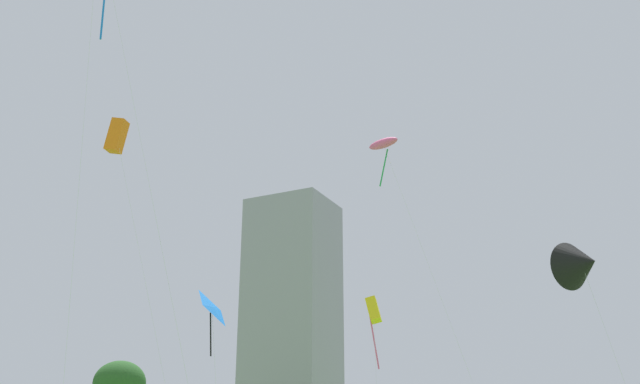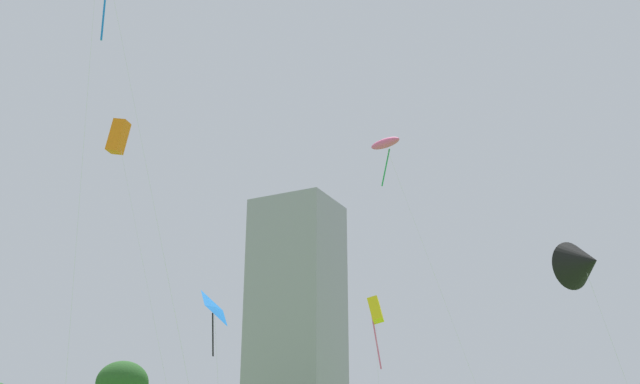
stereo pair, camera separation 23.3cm
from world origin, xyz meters
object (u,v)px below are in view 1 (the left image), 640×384
(kite_flying_3, at_px, (383,144))
(kite_flying_4, at_px, (373,311))
(kite_flying_6, at_px, (582,264))
(kite_flying_7, at_px, (117,136))
(kite_flying_1, at_px, (212,310))
(distant_highrise_0, at_px, (292,324))
(park_tree_0, at_px, (119,384))

(kite_flying_3, bearing_deg, kite_flying_4, 161.36)
(kite_flying_6, xyz_separation_m, kite_flying_7, (-25.68, -3.66, 8.06))
(kite_flying_3, distance_m, kite_flying_4, 12.35)
(kite_flying_3, height_order, kite_flying_4, kite_flying_3)
(kite_flying_1, height_order, kite_flying_6, kite_flying_6)
(kite_flying_3, xyz_separation_m, kite_flying_4, (-1.10, 0.37, -12.29))
(kite_flying_7, distance_m, distant_highrise_0, 117.06)
(kite_flying_7, xyz_separation_m, park_tree_0, (-3.87, 11.21, -13.11))
(kite_flying_3, distance_m, park_tree_0, 25.10)
(kite_flying_4, bearing_deg, kite_flying_3, -18.64)
(kite_flying_3, height_order, kite_flying_6, kite_flying_3)
(kite_flying_4, bearing_deg, park_tree_0, -174.48)
(kite_flying_3, relative_size, kite_flying_4, 2.02)
(kite_flying_1, xyz_separation_m, kite_flying_3, (11.74, 2.24, 12.32))
(kite_flying_4, height_order, kite_flying_7, kite_flying_7)
(kite_flying_3, bearing_deg, park_tree_0, -175.95)
(kite_flying_3, relative_size, park_tree_0, 3.14)
(kite_flying_1, distance_m, kite_flying_4, 10.96)
(kite_flying_1, relative_size, kite_flying_3, 0.50)
(kite_flying_4, xyz_separation_m, park_tree_0, (-17.34, -1.68, -4.69))
(kite_flying_3, xyz_separation_m, kite_flying_6, (11.11, -8.86, -11.94))
(kite_flying_1, bearing_deg, kite_flying_6, -16.15)
(kite_flying_7, bearing_deg, distant_highrise_0, 98.00)
(kite_flying_6, height_order, distant_highrise_0, distant_highrise_0)
(kite_flying_6, height_order, park_tree_0, kite_flying_6)
(kite_flying_4, relative_size, distant_highrise_0, 0.21)
(kite_flying_3, bearing_deg, kite_flying_6, -38.55)
(kite_flying_6, distance_m, park_tree_0, 30.91)
(kite_flying_4, bearing_deg, kite_flying_1, -166.22)
(kite_flying_1, distance_m, park_tree_0, 8.21)
(kite_flying_6, distance_m, distant_highrise_0, 120.73)
(park_tree_0, bearing_deg, kite_flying_1, -7.93)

